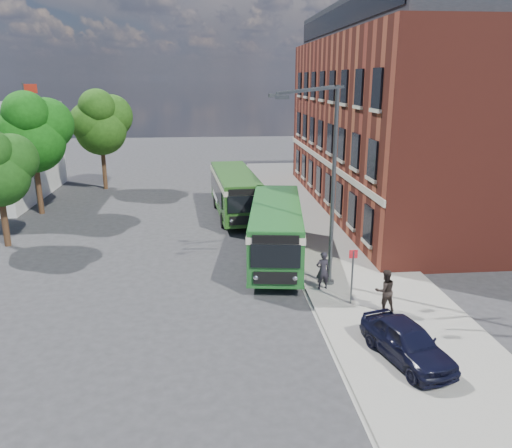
{
  "coord_description": "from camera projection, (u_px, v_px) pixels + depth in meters",
  "views": [
    {
      "loc": [
        -0.16,
        -22.96,
        9.26
      ],
      "look_at": [
        2.09,
        1.06,
        2.2
      ],
      "focal_mm": 35.0,
      "sensor_mm": 36.0,
      "label": 1
    }
  ],
  "objects": [
    {
      "name": "bus_rear",
      "position": [
        235.0,
        189.0,
        34.79
      ],
      "size": [
        3.29,
        10.13,
        3.02
      ],
      "color": "#28581D",
      "rests_on": "ground"
    },
    {
      "name": "pavement",
      "position": [
        320.0,
        224.0,
        32.8
      ],
      "size": [
        6.0,
        48.0,
        0.15
      ],
      "primitive_type": "cube",
      "color": "gray",
      "rests_on": "ground"
    },
    {
      "name": "tree_mid",
      "position": [
        33.0,
        132.0,
        33.86
      ],
      "size": [
        5.05,
        4.8,
        8.52
      ],
      "color": "#3D2416",
      "rests_on": "ground"
    },
    {
      "name": "kerb_line",
      "position": [
        274.0,
        226.0,
        32.55
      ],
      "size": [
        0.12,
        48.0,
        0.01
      ],
      "primitive_type": "cube",
      "color": "beige",
      "rests_on": "ground"
    },
    {
      "name": "street_lamp",
      "position": [
        325.0,
        185.0,
        21.73
      ],
      "size": [
        2.96,
        2.38,
        9.0
      ],
      "color": "#3E4144",
      "rests_on": "ground"
    },
    {
      "name": "bus_stop_sign",
      "position": [
        352.0,
        273.0,
        20.62
      ],
      "size": [
        0.35,
        0.08,
        2.52
      ],
      "color": "#3E4144",
      "rests_on": "ground"
    },
    {
      "name": "bus_front",
      "position": [
        276.0,
        227.0,
        25.98
      ],
      "size": [
        3.85,
        10.01,
        3.02
      ],
      "color": "#1F6024",
      "rests_on": "ground"
    },
    {
      "name": "ground",
      "position": [
        216.0,
        274.0,
        24.55
      ],
      "size": [
        120.0,
        120.0,
        0.0
      ],
      "primitive_type": "plane",
      "color": "#2A2A2D",
      "rests_on": "ground"
    },
    {
      "name": "brick_office",
      "position": [
        409.0,
        112.0,
        35.32
      ],
      "size": [
        12.1,
        26.0,
        14.2
      ],
      "color": "maroon",
      "rests_on": "ground"
    },
    {
      "name": "pedestrian_b",
      "position": [
        385.0,
        290.0,
        20.1
      ],
      "size": [
        0.93,
        0.76,
        1.77
      ],
      "primitive_type": "imported",
      "rotation": [
        0.0,
        0.0,
        3.25
      ],
      "color": "black",
      "rests_on": "pavement"
    },
    {
      "name": "flagpole",
      "position": [
        31.0,
        143.0,
        34.48
      ],
      "size": [
        0.95,
        0.1,
        9.0
      ],
      "color": "#3E4144",
      "rests_on": "ground"
    },
    {
      "name": "pedestrian_a",
      "position": [
        323.0,
        270.0,
        22.25
      ],
      "size": [
        0.69,
        0.5,
        1.74
      ],
      "primitive_type": "imported",
      "rotation": [
        0.0,
        0.0,
        3.28
      ],
      "color": "black",
      "rests_on": "pavement"
    },
    {
      "name": "tree_right",
      "position": [
        101.0,
        122.0,
        41.8
      ],
      "size": [
        5.03,
        4.78,
        8.49
      ],
      "color": "#3D2416",
      "rests_on": "ground"
    },
    {
      "name": "parked_car",
      "position": [
        407.0,
        342.0,
        16.63
      ],
      "size": [
        2.51,
        4.18,
        1.33
      ],
      "primitive_type": "imported",
      "rotation": [
        0.0,
        0.0,
        0.25
      ],
      "color": "black",
      "rests_on": "pavement"
    }
  ]
}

